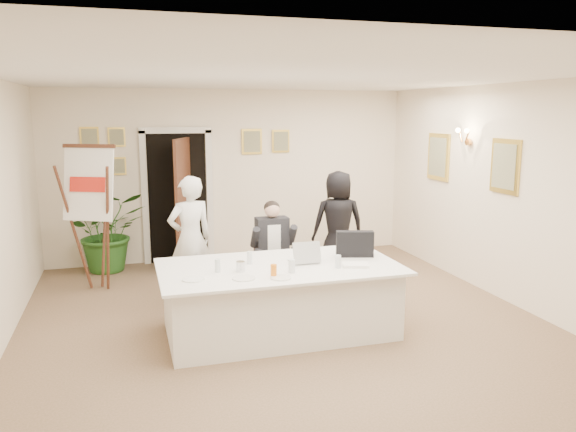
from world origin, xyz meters
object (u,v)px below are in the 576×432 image
at_px(conference_table, 280,299).
at_px(paper_stack, 356,265).
at_px(seated_man, 273,250).
at_px(standing_man, 190,239).
at_px(potted_palm, 108,231).
at_px(oj_glass, 274,271).
at_px(standing_woman, 338,223).
at_px(flip_chart, 95,226).
at_px(steel_jug, 240,267).
at_px(laptop_bag, 355,244).
at_px(laptop, 304,250).

height_order(conference_table, paper_stack, paper_stack).
xyz_separation_m(seated_man, standing_man, (-1.03, 0.29, 0.16)).
xyz_separation_m(potted_palm, oj_glass, (1.70, -3.56, 0.22)).
xyz_separation_m(standing_man, standing_woman, (2.27, 0.56, -0.03)).
distance_m(seated_man, flip_chart, 2.47).
xyz_separation_m(standing_man, oj_glass, (0.64, -1.80, 0.02)).
distance_m(flip_chart, steel_jug, 2.76).
bearing_deg(paper_stack, laptop_bag, 68.55).
bearing_deg(oj_glass, standing_man, 109.48).
bearing_deg(conference_table, laptop_bag, 7.74).
bearing_deg(steel_jug, potted_palm, 113.33).
distance_m(flip_chart, laptop_bag, 3.58).
xyz_separation_m(standing_woman, laptop, (-1.16, -1.90, 0.12)).
relative_size(conference_table, laptop, 7.68).
bearing_deg(paper_stack, laptop, 146.85).
distance_m(paper_stack, oj_glass, 0.98).
distance_m(laptop, steel_jug, 0.78).
bearing_deg(steel_jug, laptop_bag, 9.85).
relative_size(standing_man, laptop, 4.80).
bearing_deg(potted_palm, laptop, -54.98).
bearing_deg(seated_man, standing_woman, 22.53).
distance_m(conference_table, paper_stack, 0.92).
height_order(standing_man, standing_woman, standing_man).
bearing_deg(standing_woman, laptop_bag, 83.70).
bearing_deg(paper_stack, seated_man, 112.79).
bearing_deg(standing_woman, conference_table, 62.69).
xyz_separation_m(laptop, laptop_bag, (0.65, 0.07, 0.01)).
xyz_separation_m(standing_man, potted_palm, (-1.06, 1.76, -0.20)).
distance_m(standing_woman, potted_palm, 3.54).
bearing_deg(conference_table, potted_palm, 120.63).
distance_m(oj_glass, steel_jug, 0.40).
xyz_separation_m(flip_chart, steel_jug, (1.54, -2.28, -0.08)).
xyz_separation_m(seated_man, standing_woman, (1.24, 0.86, 0.13)).
height_order(standing_man, steel_jug, standing_man).
relative_size(laptop, oj_glass, 2.63).
xyz_separation_m(flip_chart, paper_stack, (2.80, -2.42, -0.12)).
bearing_deg(seated_man, standing_man, 152.00).
height_order(oj_glass, steel_jug, oj_glass).
height_order(flip_chart, steel_jug, flip_chart).
height_order(seated_man, potted_palm, seated_man).
height_order(standing_woman, potted_palm, standing_woman).
bearing_deg(laptop, conference_table, -168.97).
height_order(seated_man, flip_chart, flip_chart).
bearing_deg(conference_table, paper_stack, -18.07).
relative_size(potted_palm, laptop_bag, 2.88).
xyz_separation_m(conference_table, steel_jug, (-0.46, -0.12, 0.44)).
height_order(flip_chart, standing_man, flip_chart).
height_order(laptop, oj_glass, laptop).
relative_size(laptop, steel_jug, 3.11).
bearing_deg(laptop, standing_man, 128.73).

